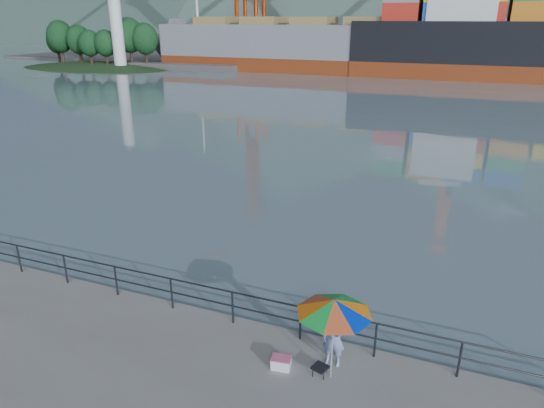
{
  "coord_description": "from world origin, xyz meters",
  "views": [
    {
      "loc": [
        6.32,
        -8.7,
        8.11
      ],
      "look_at": [
        0.48,
        6.0,
        2.0
      ],
      "focal_mm": 32.0,
      "sensor_mm": 36.0,
      "label": 1
    }
  ],
  "objects_px": {
    "fisherman": "(334,338)",
    "cooler_bag": "(281,363)",
    "bulk_carrier": "(346,45)",
    "beach_umbrella": "(334,306)"
  },
  "relations": [
    {
      "from": "beach_umbrella",
      "to": "fisherman",
      "type": "bearing_deg",
      "value": 98.69
    },
    {
      "from": "bulk_carrier",
      "to": "beach_umbrella",
      "type": "bearing_deg",
      "value": -76.57
    },
    {
      "from": "fisherman",
      "to": "cooler_bag",
      "type": "distance_m",
      "value": 1.46
    },
    {
      "from": "fisherman",
      "to": "cooler_bag",
      "type": "relative_size",
      "value": 3.3
    },
    {
      "from": "beach_umbrella",
      "to": "bulk_carrier",
      "type": "height_order",
      "value": "bulk_carrier"
    },
    {
      "from": "cooler_bag",
      "to": "beach_umbrella",
      "type": "bearing_deg",
      "value": -1.48
    },
    {
      "from": "cooler_bag",
      "to": "fisherman",
      "type": "bearing_deg",
      "value": 20.76
    },
    {
      "from": "fisherman",
      "to": "cooler_bag",
      "type": "xyz_separation_m",
      "value": [
        -1.15,
        -0.63,
        -0.64
      ]
    },
    {
      "from": "fisherman",
      "to": "beach_umbrella",
      "type": "bearing_deg",
      "value": -82.73
    },
    {
      "from": "cooler_bag",
      "to": "bulk_carrier",
      "type": "height_order",
      "value": "bulk_carrier"
    }
  ]
}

